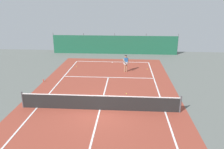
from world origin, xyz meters
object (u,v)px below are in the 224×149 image
(tennis_ball_midcourt, at_px, (126,94))
(tennis_ball_by_sideline, at_px, (147,69))
(parked_car, at_px, (116,43))
(tennis_player, at_px, (126,62))
(tennis_net, at_px, (100,103))
(water_bottle, at_px, (43,80))
(tennis_ball_near_player, at_px, (76,66))

(tennis_ball_midcourt, distance_m, tennis_ball_by_sideline, 6.86)
(parked_car, bearing_deg, tennis_player, 90.06)
(tennis_net, bearing_deg, tennis_ball_midcourt, 57.80)
(water_bottle, bearing_deg, tennis_net, -41.71)
(water_bottle, bearing_deg, parked_car, 69.07)
(tennis_ball_near_player, bearing_deg, parked_car, 68.97)
(tennis_ball_near_player, bearing_deg, tennis_ball_midcourt, -52.75)
(tennis_ball_near_player, xyz_separation_m, tennis_ball_by_sideline, (7.42, -0.50, 0.00))
(tennis_net, relative_size, tennis_ball_midcourt, 153.33)
(tennis_ball_midcourt, xyz_separation_m, water_bottle, (-7.17, 2.24, 0.09))
(tennis_player, xyz_separation_m, tennis_ball_midcourt, (0.12, -5.58, -0.93))
(tennis_net, relative_size, water_bottle, 42.17)
(tennis_player, height_order, tennis_ball_midcourt, tennis_player)
(tennis_ball_midcourt, bearing_deg, tennis_net, -122.20)
(tennis_ball_near_player, xyz_separation_m, tennis_ball_midcourt, (5.35, -7.04, 0.00))
(tennis_player, distance_m, tennis_ball_midcourt, 5.66)
(tennis_ball_by_sideline, xyz_separation_m, water_bottle, (-9.24, -4.30, 0.09))
(tennis_net, relative_size, tennis_ball_by_sideline, 153.33)
(tennis_player, relative_size, parked_car, 0.37)
(tennis_net, height_order, tennis_ball_midcourt, tennis_net)
(parked_car, distance_m, water_bottle, 15.38)
(tennis_ball_by_sideline, height_order, water_bottle, water_bottle)
(tennis_ball_near_player, bearing_deg, tennis_player, -15.54)
(tennis_net, height_order, tennis_ball_by_sideline, tennis_net)
(tennis_player, relative_size, water_bottle, 6.83)
(tennis_ball_midcourt, bearing_deg, tennis_player, 91.26)
(tennis_net, xyz_separation_m, parked_car, (-0.01, 19.25, 0.33))
(tennis_ball_by_sideline, bearing_deg, tennis_ball_near_player, 176.14)
(tennis_net, relative_size, parked_car, 2.30)
(tennis_ball_midcourt, height_order, parked_car, parked_car)
(tennis_net, distance_m, tennis_ball_midcourt, 3.18)
(tennis_ball_near_player, bearing_deg, tennis_net, -69.22)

